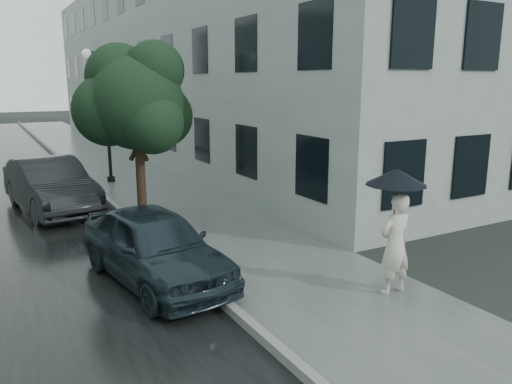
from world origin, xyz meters
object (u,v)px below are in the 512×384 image
lamp_post (102,107)px  street_tree (136,102)px  pedestrian (395,244)px  car_far (51,185)px  car_near (155,246)px

lamp_post → street_tree: bearing=-92.4°
pedestrian → car_far: 9.87m
pedestrian → lamp_post: 12.64m
pedestrian → car_near: size_ratio=0.45×
pedestrian → street_tree: size_ratio=0.39×
pedestrian → car_far: bearing=-65.6°
street_tree → pedestrian: bearing=-65.8°
lamp_post → car_near: size_ratio=1.18×
lamp_post → car_near: bearing=-94.9°
pedestrian → car_far: pedestrian is taller
lamp_post → car_far: size_ratio=1.04×
car_far → pedestrian: bearing=-72.0°
pedestrian → car_near: bearing=-38.5°
car_near → car_far: 6.39m
pedestrian → lamp_post: lamp_post is taller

